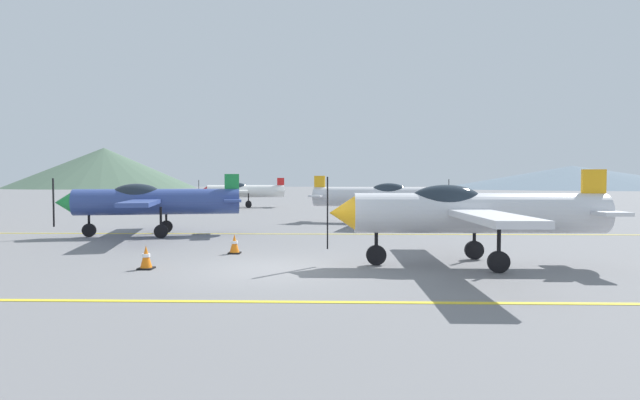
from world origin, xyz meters
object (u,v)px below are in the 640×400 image
traffic_cone_front (234,244)px  traffic_cone_side (146,258)px  airplane_far (378,196)px  airplane_mid (151,201)px  airplane_back (243,191)px  airplane_near (468,212)px

traffic_cone_front → traffic_cone_side: same height
airplane_far → airplane_mid: bearing=-145.7°
airplane_far → traffic_cone_side: bearing=-116.3°
airplane_far → airplane_back: size_ratio=1.00×
airplane_mid → airplane_back: bearing=90.8°
airplane_near → traffic_cone_front: (-6.44, 1.99, -1.11)m
airplane_mid → airplane_back: 22.03m
airplane_back → airplane_near: bearing=-69.1°
airplane_near → airplane_back: same height
airplane_near → airplane_mid: same height
airplane_far → airplane_back: bearing=122.8°
airplane_near → airplane_far: same height
airplane_back → traffic_cone_side: (2.94, -29.67, -1.11)m
airplane_far → traffic_cone_front: airplane_far is taller
airplane_far → traffic_cone_front: (-5.36, -11.50, -1.11)m
airplane_near → traffic_cone_side: (-8.11, -0.73, -1.11)m
airplane_far → traffic_cone_side: airplane_far is taller
airplane_back → traffic_cone_front: size_ratio=14.09×
airplane_near → airplane_back: bearing=110.9°
traffic_cone_front → airplane_back: bearing=99.7°
airplane_back → traffic_cone_side: airplane_back is taller
airplane_mid → traffic_cone_side: (2.65, -7.64, -1.11)m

